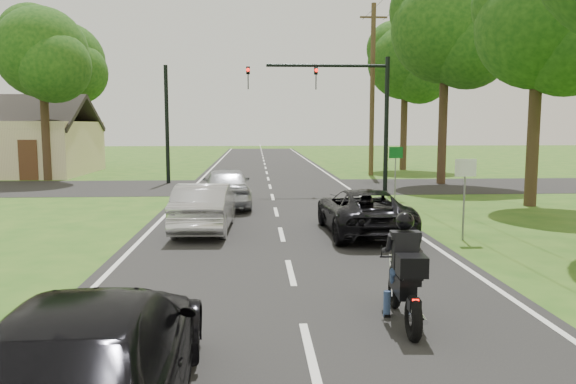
% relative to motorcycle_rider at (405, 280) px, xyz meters
% --- Properties ---
extents(ground, '(140.00, 140.00, 0.00)m').
position_rel_motorcycle_rider_xyz_m(ground, '(-1.52, 3.07, -0.68)').
color(ground, '#295518').
rests_on(ground, ground).
extents(road, '(8.00, 100.00, 0.01)m').
position_rel_motorcycle_rider_xyz_m(road, '(-1.52, 13.07, -0.68)').
color(road, black).
rests_on(road, ground).
extents(cross_road, '(60.00, 7.00, 0.01)m').
position_rel_motorcycle_rider_xyz_m(cross_road, '(-1.52, 19.07, -0.68)').
color(cross_road, black).
rests_on(cross_road, ground).
extents(motorcycle_rider, '(0.57, 2.01, 1.73)m').
position_rel_motorcycle_rider_xyz_m(motorcycle_rider, '(0.00, 0.00, 0.00)').
color(motorcycle_rider, black).
rests_on(motorcycle_rider, ground).
extents(dark_suv, '(2.17, 4.56, 1.25)m').
position_rel_motorcycle_rider_xyz_m(dark_suv, '(0.72, 7.07, -0.04)').
color(dark_suv, black).
rests_on(dark_suv, road).
extents(silver_sedan, '(1.57, 4.17, 1.36)m').
position_rel_motorcycle_rider_xyz_m(silver_sedan, '(-3.67, 7.73, 0.01)').
color(silver_sedan, silver).
rests_on(silver_sedan, road).
extents(silver_suv, '(2.04, 4.44, 1.47)m').
position_rel_motorcycle_rider_xyz_m(silver_suv, '(-3.29, 12.45, 0.07)').
color(silver_suv, '#ACAFB5').
rests_on(silver_suv, road).
extents(dark_car_behind, '(2.16, 4.90, 1.40)m').
position_rel_motorcycle_rider_xyz_m(dark_car_behind, '(-3.83, -2.67, 0.03)').
color(dark_car_behind, black).
rests_on(dark_car_behind, road).
extents(traffic_signal, '(6.38, 0.44, 6.00)m').
position_rel_motorcycle_rider_xyz_m(traffic_signal, '(1.81, 17.06, 3.46)').
color(traffic_signal, black).
rests_on(traffic_signal, ground).
extents(signal_pole_far, '(0.20, 0.20, 6.00)m').
position_rel_motorcycle_rider_xyz_m(signal_pole_far, '(-6.72, 21.07, 2.32)').
color(signal_pole_far, black).
rests_on(signal_pole_far, ground).
extents(utility_pole_far, '(1.60, 0.28, 10.00)m').
position_rel_motorcycle_rider_xyz_m(utility_pole_far, '(4.68, 25.07, 4.40)').
color(utility_pole_far, brown).
rests_on(utility_pole_far, ground).
extents(sign_white, '(0.55, 0.07, 2.12)m').
position_rel_motorcycle_rider_xyz_m(sign_white, '(3.18, 6.05, 0.92)').
color(sign_white, slate).
rests_on(sign_white, ground).
extents(sign_green, '(0.55, 0.07, 2.12)m').
position_rel_motorcycle_rider_xyz_m(sign_green, '(3.38, 14.05, 0.92)').
color(sign_green, slate).
rests_on(sign_green, ground).
extents(tree_row_c, '(4.80, 4.65, 8.76)m').
position_rel_motorcycle_rider_xyz_m(tree_row_c, '(8.23, 11.86, 5.55)').
color(tree_row_c, '#332316').
rests_on(tree_row_c, ground).
extents(tree_row_d, '(5.76, 5.58, 10.45)m').
position_rel_motorcycle_rider_xyz_m(tree_row_d, '(7.58, 19.82, 6.75)').
color(tree_row_d, '#332316').
rests_on(tree_row_d, ground).
extents(tree_row_e, '(5.28, 5.12, 9.61)m').
position_rel_motorcycle_rider_xyz_m(tree_row_e, '(7.95, 28.84, 6.15)').
color(tree_row_e, '#332316').
rests_on(tree_row_e, ground).
extents(tree_left_near, '(5.12, 4.96, 9.22)m').
position_rel_motorcycle_rider_xyz_m(tree_left_near, '(-13.25, 22.85, 5.85)').
color(tree_left_near, '#332316').
rests_on(tree_left_near, ground).
extents(tree_left_far, '(5.76, 5.58, 10.14)m').
position_rel_motorcycle_rider_xyz_m(tree_left_far, '(-15.22, 32.82, 6.45)').
color(tree_left_far, '#332316').
rests_on(tree_left_far, ground).
extents(house, '(10.20, 8.00, 4.84)m').
position_rel_motorcycle_rider_xyz_m(house, '(-17.52, 27.07, 1.09)').
color(house, '#CABC8C').
rests_on(house, ground).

